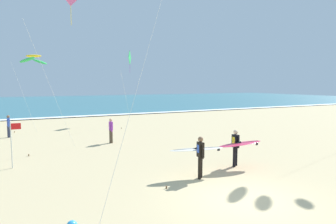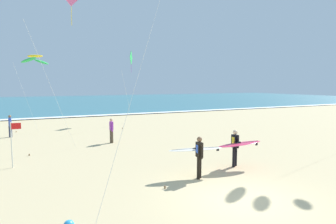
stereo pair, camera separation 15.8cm
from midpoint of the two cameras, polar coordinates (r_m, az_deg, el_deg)
ground_plane at (r=10.30m, az=15.18°, el=-16.35°), size 160.00×160.00×0.00m
ocean_water at (r=64.75m, az=-20.30°, el=1.83°), size 160.00×60.00×0.08m
shoreline_foam at (r=35.40m, az=-15.48°, el=-0.72°), size 160.00×1.38×0.01m
surfer_lead at (r=12.06m, az=6.16°, el=-7.72°), size 2.40×1.08×1.71m
surfer_trailing at (r=13.73m, az=13.65°, el=-6.21°), size 2.24×1.00×1.71m
kite_arc_golden_mid at (r=24.88m, az=-24.25°, el=9.30°), size 2.71×2.74×6.00m
kite_diamond_emerald_far at (r=29.58m, az=-7.06°, el=10.13°), size 2.65×4.83×7.08m
bystander_purple_top at (r=19.21m, az=-10.71°, el=-3.54°), size 0.22×0.50×1.59m
bystander_blue_top at (r=23.70m, az=-28.17°, el=-2.39°), size 0.22×0.50×1.59m
lifeguard_flag at (r=14.97m, az=-27.68°, el=-4.88°), size 0.45×0.05×2.10m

